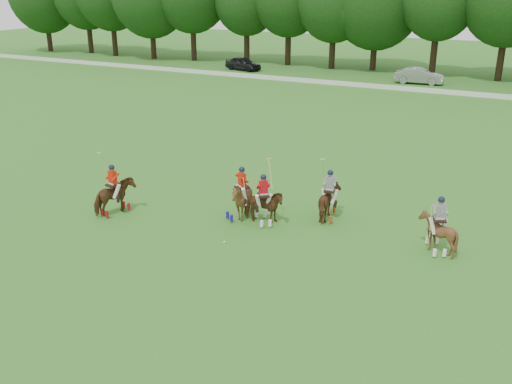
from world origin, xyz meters
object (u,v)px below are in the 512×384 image
at_px(polo_stripe_a, 329,202).
at_px(polo_ball, 224,242).
at_px(polo_red_a, 114,196).
at_px(polo_stripe_b, 437,232).
at_px(polo_red_b, 263,206).
at_px(car_left, 243,64).
at_px(polo_red_c, 242,200).
at_px(car_mid, 419,76).

xyz_separation_m(polo_stripe_a, polo_ball, (-2.82, -4.22, -0.76)).
bearing_deg(polo_ball, polo_stripe_a, 56.27).
relative_size(polo_red_a, polo_stripe_b, 1.26).
bearing_deg(polo_stripe_a, polo_red_b, -143.21).
relative_size(car_left, polo_stripe_b, 1.97).
bearing_deg(polo_red_c, polo_stripe_b, 3.89).
bearing_deg(polo_red_b, polo_stripe_b, 4.72).
relative_size(polo_red_c, polo_stripe_a, 0.86).
height_order(polo_red_b, polo_red_c, polo_red_b).
relative_size(polo_red_c, polo_ball, 26.46).
bearing_deg(polo_stripe_b, polo_ball, -158.03).
relative_size(car_left, polo_red_a, 1.56).
xyz_separation_m(car_left, polo_ball, (20.98, -40.71, -0.71)).
distance_m(polo_red_a, polo_red_c, 5.70).
height_order(car_left, car_mid, car_mid).
distance_m(polo_red_a, polo_stripe_a, 9.45).
bearing_deg(polo_red_a, car_left, 110.60).
bearing_deg(car_left, polo_stripe_a, -133.60).
distance_m(polo_red_c, polo_stripe_b, 8.18).
bearing_deg(car_mid, polo_red_b, 177.26).
height_order(polo_stripe_a, polo_stripe_b, polo_stripe_a).
distance_m(polo_red_b, polo_stripe_a, 2.90).
bearing_deg(polo_stripe_b, car_left, 127.22).
bearing_deg(polo_red_a, polo_stripe_b, 11.13).
distance_m(car_left, polo_red_b, 43.85).
relative_size(polo_red_a, polo_stripe_a, 1.02).
bearing_deg(polo_red_b, polo_stripe_a, 36.79).
relative_size(car_left, car_mid, 0.94).
bearing_deg(polo_red_a, polo_ball, -4.16).
xyz_separation_m(polo_red_a, polo_red_c, (5.30, 2.09, 0.03)).
distance_m(polo_red_c, polo_stripe_a, 3.77).
xyz_separation_m(polo_red_a, polo_stripe_a, (8.66, 3.79, -0.03)).
height_order(polo_red_b, polo_stripe_b, polo_red_b).
relative_size(polo_stripe_a, polo_ball, 30.94).
bearing_deg(polo_stripe_a, polo_red_c, -153.14).
relative_size(polo_red_a, polo_red_b, 1.03).
bearing_deg(polo_stripe_a, car_left, 123.11).
relative_size(car_left, polo_red_c, 1.87).
xyz_separation_m(polo_red_a, polo_stripe_b, (13.46, 2.65, -0.02)).
distance_m(polo_red_a, polo_red_b, 6.67).
bearing_deg(polo_ball, polo_red_c, 102.18).
distance_m(polo_red_b, polo_red_c, 1.04).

